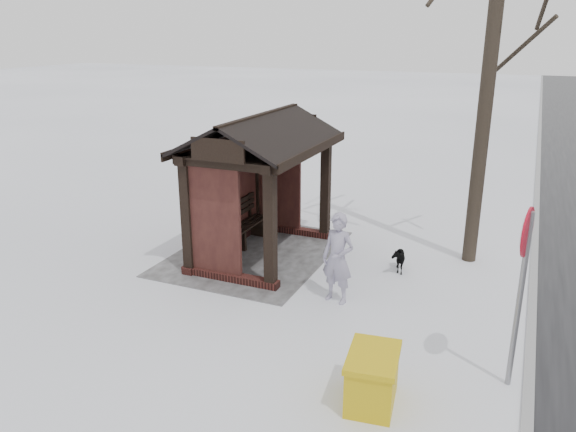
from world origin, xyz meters
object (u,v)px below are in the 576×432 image
object	(u,v)px
road_sign	(524,262)
pedestrian	(338,258)
bus_shelter	(255,157)
grit_bin	(372,378)
dog	(397,258)

from	to	relation	value
road_sign	pedestrian	bearing A→B (deg)	-106.42
bus_shelter	grit_bin	world-z (taller)	bus_shelter
pedestrian	dog	size ratio (longest dim) A/B	2.57
bus_shelter	dog	bearing A→B (deg)	95.88
bus_shelter	grit_bin	xyz separation A→B (m)	(4.09, 3.74, -1.80)
pedestrian	road_sign	distance (m)	3.48
road_sign	bus_shelter	bearing A→B (deg)	-109.12
bus_shelter	road_sign	bearing A→B (deg)	61.29
road_sign	grit_bin	bearing A→B (deg)	-45.07
bus_shelter	dog	size ratio (longest dim) A/B	5.55
dog	grit_bin	xyz separation A→B (m)	(4.41, 0.68, 0.09)
dog	road_sign	size ratio (longest dim) A/B	0.25
pedestrian	dog	distance (m)	2.00
pedestrian	grit_bin	world-z (taller)	pedestrian
pedestrian	dog	xyz separation A→B (m)	(-1.79, 0.69, -0.56)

